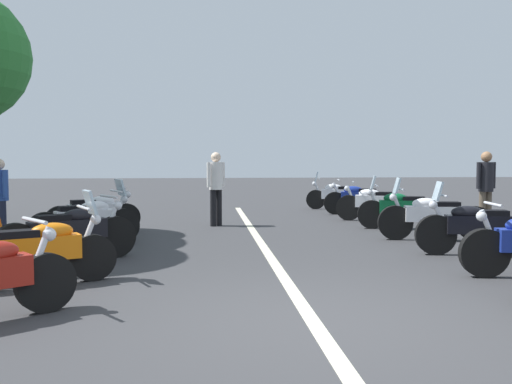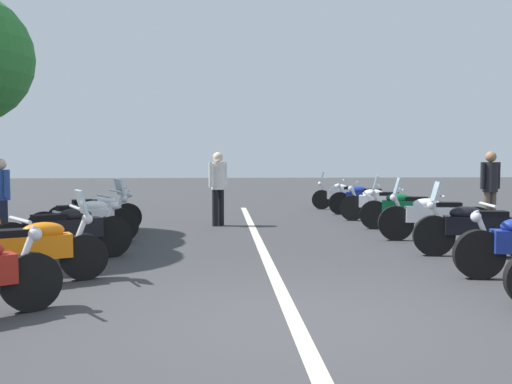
# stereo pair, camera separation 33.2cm
# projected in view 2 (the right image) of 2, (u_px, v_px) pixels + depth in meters

# --- Properties ---
(ground_plane) EXTENTS (80.00, 80.00, 0.00)m
(ground_plane) POSITION_uv_depth(u_px,v_px,m) (296.00, 324.00, 5.39)
(ground_plane) COLOR #38383A
(lane_centre_stripe) EXTENTS (16.63, 0.16, 0.01)m
(lane_centre_stripe) POSITION_uv_depth(u_px,v_px,m) (263.00, 250.00, 9.68)
(lane_centre_stripe) COLOR beige
(lane_centre_stripe) RESTS_ON ground_plane
(motorcycle_left_row_1) EXTENTS (1.03, 1.84, 1.19)m
(motorcycle_left_row_1) POSITION_uv_depth(u_px,v_px,m) (31.00, 249.00, 6.99)
(motorcycle_left_row_1) COLOR black
(motorcycle_left_row_1) RESTS_ON ground_plane
(motorcycle_left_row_2) EXTENTS (1.31, 1.93, 1.02)m
(motorcycle_left_row_2) POSITION_uv_depth(u_px,v_px,m) (65.00, 232.00, 8.57)
(motorcycle_left_row_2) COLOR black
(motorcycle_left_row_2) RESTS_ON ground_plane
(motorcycle_left_row_3) EXTENTS (1.09, 1.88, 1.22)m
(motorcycle_left_row_3) POSITION_uv_depth(u_px,v_px,m) (86.00, 220.00, 10.20)
(motorcycle_left_row_3) COLOR black
(motorcycle_left_row_3) RESTS_ON ground_plane
(motorcycle_left_row_4) EXTENTS (1.01, 1.88, 0.99)m
(motorcycle_left_row_4) POSITION_uv_depth(u_px,v_px,m) (96.00, 212.00, 11.86)
(motorcycle_left_row_4) COLOR black
(motorcycle_left_row_4) RESTS_ON ground_plane
(motorcycle_right_row_2) EXTENTS (0.76, 2.02, 1.22)m
(motorcycle_right_row_2) POSITION_uv_depth(u_px,v_px,m) (475.00, 228.00, 9.02)
(motorcycle_right_row_2) COLOR black
(motorcycle_right_row_2) RESTS_ON ground_plane
(motorcycle_right_row_3) EXTENTS (0.78, 2.18, 1.23)m
(motorcycle_right_row_3) POSITION_uv_depth(u_px,v_px,m) (434.00, 217.00, 10.71)
(motorcycle_right_row_3) COLOR black
(motorcycle_right_row_3) RESTS_ON ground_plane
(motorcycle_right_row_4) EXTENTS (0.83, 2.02, 1.22)m
(motorcycle_right_row_4) POSITION_uv_depth(u_px,v_px,m) (405.00, 209.00, 12.42)
(motorcycle_right_row_4) COLOR black
(motorcycle_right_row_4) RESTS_ON ground_plane
(motorcycle_right_row_5) EXTENTS (0.90, 1.99, 1.01)m
(motorcycle_right_row_5) POSITION_uv_depth(u_px,v_px,m) (379.00, 203.00, 14.09)
(motorcycle_right_row_5) COLOR black
(motorcycle_right_row_5) RESTS_ON ground_plane
(motorcycle_right_row_6) EXTENTS (0.74, 2.01, 1.00)m
(motorcycle_right_row_6) POSITION_uv_depth(u_px,v_px,m) (364.00, 199.00, 15.72)
(motorcycle_right_row_6) COLOR black
(motorcycle_right_row_6) RESTS_ON ground_plane
(motorcycle_right_row_7) EXTENTS (0.81, 2.03, 1.19)m
(motorcycle_right_row_7) POSITION_uv_depth(u_px,v_px,m) (344.00, 195.00, 17.32)
(motorcycle_right_row_7) COLOR black
(motorcycle_right_row_7) RESTS_ON ground_plane
(traffic_cone_0) EXTENTS (0.36, 0.36, 0.61)m
(traffic_cone_0) POSITION_uv_depth(u_px,v_px,m) (0.00, 234.00, 9.59)
(traffic_cone_0) COLOR orange
(traffic_cone_0) RESTS_ON ground_plane
(bystander_0) EXTENTS (0.37, 0.43, 1.75)m
(bystander_0) POSITION_uv_depth(u_px,v_px,m) (218.00, 183.00, 13.12)
(bystander_0) COLOR black
(bystander_0) RESTS_ON ground_plane
(bystander_1) EXTENTS (0.40, 0.40, 1.60)m
(bystander_1) POSITION_uv_depth(u_px,v_px,m) (1.00, 193.00, 10.81)
(bystander_1) COLOR #1E2338
(bystander_1) RESTS_ON ground_plane
(bystander_2) EXTENTS (0.32, 0.51, 1.76)m
(bystander_2) POSITION_uv_depth(u_px,v_px,m) (490.00, 184.00, 12.12)
(bystander_2) COLOR brown
(bystander_2) RESTS_ON ground_plane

